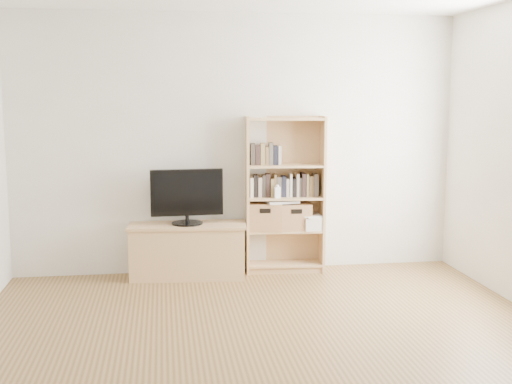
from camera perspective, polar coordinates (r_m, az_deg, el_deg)
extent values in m
cube|color=brown|center=(4.39, 2.31, -15.47)|extent=(4.50, 5.00, 0.01)
cube|color=beige|center=(6.50, -1.69, 4.26)|extent=(4.50, 0.02, 2.60)
cube|color=beige|center=(1.70, 18.52, -8.63)|extent=(4.50, 0.02, 2.60)
cube|color=tan|center=(6.42, -6.09, -5.29)|extent=(1.14, 0.51, 0.51)
cube|color=tan|center=(6.49, 2.60, -0.26)|extent=(0.81, 0.34, 1.59)
cube|color=black|center=(6.31, -6.17, -0.39)|extent=(0.71, 0.09, 0.55)
cube|color=silver|center=(6.50, 2.58, 0.62)|extent=(0.86, 0.19, 0.23)
cube|color=silver|center=(6.44, 1.05, 3.40)|extent=(0.41, 0.17, 0.21)
cube|color=white|center=(6.39, 1.91, -0.05)|extent=(0.06, 0.05, 0.11)
cube|color=#8E5F40|center=(6.50, 0.74, -2.15)|extent=(0.36, 0.31, 0.28)
cube|color=#8E5F40|center=(6.54, 3.43, -2.16)|extent=(0.33, 0.28, 0.27)
cube|color=silver|center=(6.48, 2.27, -0.84)|extent=(0.35, 0.27, 0.03)
cube|color=beige|center=(6.58, 4.95, -2.72)|extent=(0.20, 0.28, 0.13)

